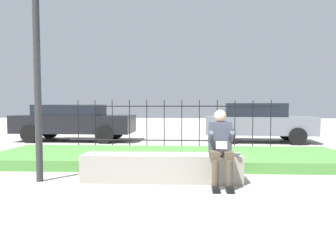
{
  "coord_description": "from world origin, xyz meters",
  "views": [
    {
      "loc": [
        0.4,
        -5.82,
        1.36
      ],
      "look_at": [
        -0.11,
        3.32,
        0.79
      ],
      "focal_mm": 35.0,
      "sensor_mm": 36.0,
      "label": 1
    }
  ],
  "objects": [
    {
      "name": "grass_berm",
      "position": [
        0.0,
        2.05,
        0.11
      ],
      "size": [
        8.4,
        2.71,
        0.23
      ],
      "color": "#4C893D",
      "rests_on": "ground_plane"
    },
    {
      "name": "street_lamp",
      "position": [
        -2.24,
        -0.12,
        2.44
      ],
      "size": [
        0.28,
        0.28,
        3.96
      ],
      "color": "#2D2D30",
      "rests_on": "ground_plane"
    },
    {
      "name": "iron_fence",
      "position": [
        0.0,
        4.12,
        0.8
      ],
      "size": [
        6.4,
        0.03,
        1.53
      ],
      "color": "black",
      "rests_on": "ground_plane"
    },
    {
      "name": "car_parked_right",
      "position": [
        3.08,
        6.62,
        0.76
      ],
      "size": [
        4.03,
        2.11,
        1.45
      ],
      "rotation": [
        0.0,
        0.0,
        -0.08
      ],
      "color": "slate",
      "rests_on": "ground_plane"
    },
    {
      "name": "ground_plane",
      "position": [
        0.0,
        0.0,
        0.0
      ],
      "size": [
        60.0,
        60.0,
        0.0
      ],
      "primitive_type": "plane",
      "color": "#A8A399"
    },
    {
      "name": "person_seated_reader",
      "position": [
        0.98,
        -0.31,
        0.71
      ],
      "size": [
        0.42,
        0.73,
        1.29
      ],
      "color": "black",
      "rests_on": "ground_plane"
    },
    {
      "name": "stone_bench",
      "position": [
        -0.04,
        0.0,
        0.22
      ],
      "size": [
        2.85,
        0.55,
        0.49
      ],
      "color": "gray",
      "rests_on": "ground_plane"
    },
    {
      "name": "car_parked_left",
      "position": [
        -3.94,
        6.6,
        0.76
      ],
      "size": [
        4.54,
        1.94,
        1.4
      ],
      "rotation": [
        0.0,
        0.0,
        -0.03
      ],
      "color": "black",
      "rests_on": "ground_plane"
    }
  ]
}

